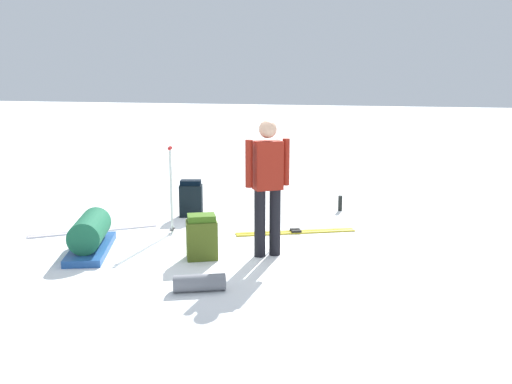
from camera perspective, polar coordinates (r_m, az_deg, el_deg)
The scene contains 11 objects.
ground_plane at distance 7.76m, azimuth -0.00°, elevation -5.07°, with size 80.00×80.00×0.00m, color white.
skier_standing at distance 6.98m, azimuth 1.17°, elevation 1.12°, with size 0.38×0.48×1.70m.
ski_pair_near at distance 8.65m, azimuth -15.96°, elevation -3.71°, with size 1.27×1.52×0.05m.
ski_pair_far at distance 8.25m, azimuth 3.99°, elevation -4.01°, with size 0.93×1.63×0.05m.
backpack_large_dark at distance 9.19m, azimuth -6.54°, elevation -0.68°, with size 0.32×0.41×0.59m.
backpack_bright at distance 7.04m, azimuth -5.47°, elevation -4.54°, with size 0.42×0.46×0.56m.
ski_poles_planted_near at distance 7.25m, azimuth 1.74°, elevation -0.17°, with size 0.20×0.11×1.35m.
ski_poles_planted_far at distance 8.14m, azimuth -8.53°, elevation 0.65°, with size 0.16×0.10×1.26m.
gear_sled at distance 7.58m, azimuth -16.30°, elevation -4.17°, with size 1.38×0.92×0.49m.
sleeping_mat_rolled at distance 6.05m, azimuth -5.71°, elevation -9.06°, with size 0.18×0.18×0.55m, color slate.
thermos_bottle at distance 9.65m, azimuth 8.45°, elevation -1.13°, with size 0.07×0.07×0.26m, color black.
Camera 1 is at (7.12, 2.17, 2.19)m, focal length 39.85 mm.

